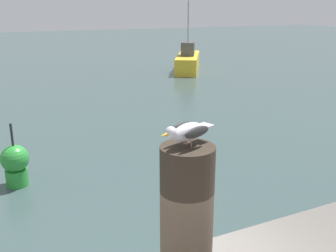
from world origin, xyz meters
name	(u,v)px	position (x,y,z in m)	size (l,w,h in m)	color
mooring_post	(187,224)	(0.46, -0.44, 2.28)	(0.31, 0.31, 0.97)	#382D23
seagull	(187,131)	(0.45, -0.44, 2.86)	(0.39, 0.20, 0.14)	tan
boat_yellow	(188,60)	(10.58, 17.88, 0.53)	(3.88, 5.29, 3.87)	yellow
channel_buoy	(15,164)	(-0.11, 5.70, 0.48)	(0.56, 0.56, 1.33)	green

